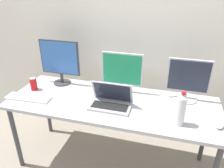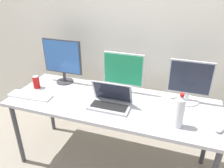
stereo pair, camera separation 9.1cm
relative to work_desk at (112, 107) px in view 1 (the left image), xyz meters
The scene contains 11 objects.
ground_plane 0.68m from the work_desk, ahead, with size 16.00×16.00×0.00m, color gray.
wall_back 0.86m from the work_desk, 90.00° to the left, with size 7.00×0.08×2.60m, color silver.
work_desk is the anchor object (origin of this frame).
monitor_left 0.73m from the work_desk, 159.72° to the left, with size 0.42×0.18×0.46m.
monitor_center 0.35m from the work_desk, 81.08° to the left, with size 0.39×0.17×0.39m.
monitor_right 0.72m from the work_desk, 19.96° to the left, with size 0.37×0.22×0.39m.
laptop_silver 0.13m from the work_desk, 81.59° to the right, with size 0.36×0.22×0.22m.
keyboard_main 0.78m from the work_desk, 168.07° to the right, with size 0.42×0.12×0.02m, color white.
mouse_by_keyboard 0.89m from the work_desk, ahead, with size 0.06×0.10×0.04m, color silver.
water_bottle 0.64m from the work_desk, 17.23° to the right, with size 0.07×0.07×0.28m.
soda_can_near_keyboard 0.82m from the work_desk, behind, with size 0.07×0.07×0.13m.
Camera 1 is at (0.46, -1.64, 1.76)m, focal length 35.00 mm.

